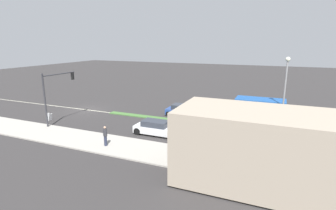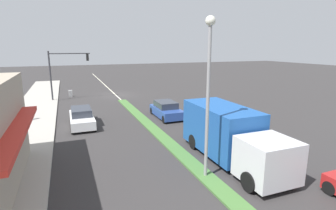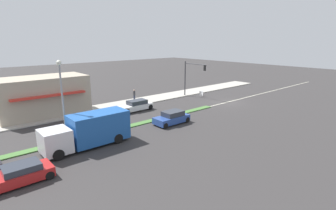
{
  "view_description": "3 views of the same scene",
  "coord_description": "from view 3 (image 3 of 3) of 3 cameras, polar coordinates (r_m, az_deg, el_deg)",
  "views": [
    {
      "loc": [
        26.81,
        23.22,
        8.8
      ],
      "look_at": [
        1.3,
        12.39,
        2.11
      ],
      "focal_mm": 28.0,
      "sensor_mm": 36.0,
      "label": 1
    },
    {
      "loc": [
        5.92,
        34.04,
        6.16
      ],
      "look_at": [
        -1.89,
        14.07,
        1.39
      ],
      "focal_mm": 28.0,
      "sensor_mm": 36.0,
      "label": 2
    },
    {
      "loc": [
        -23.08,
        31.58,
        9.17
      ],
      "look_at": [
        -0.32,
        11.83,
        1.61
      ],
      "focal_mm": 28.0,
      "sensor_mm": 36.0,
      "label": 3
    }
  ],
  "objects": [
    {
      "name": "ground_plane",
      "position": [
        28.3,
        -9.95,
        -5.05
      ],
      "size": [
        160.0,
        160.0,
        0.0
      ],
      "primitive_type": "plane",
      "color": "#333030"
    },
    {
      "name": "sidewalk_right",
      "position": [
        35.82,
        -18.14,
        -1.37
      ],
      "size": [
        4.0,
        73.0,
        0.12
      ],
      "primitive_type": "cube",
      "color": "#A8A399",
      "rests_on": "ground"
    },
    {
      "name": "median_strip",
      "position": [
        25.23,
        -27.9,
        -8.84
      ],
      "size": [
        0.9,
        46.0,
        0.1
      ],
      "primitive_type": "cube",
      "color": "#477538",
      "rests_on": "ground"
    },
    {
      "name": "lane_marking_center",
      "position": [
        40.18,
        12.53,
        0.55
      ],
      "size": [
        0.16,
        60.0,
        0.01
      ],
      "primitive_type": "cube",
      "color": "beige",
      "rests_on": "ground"
    },
    {
      "name": "building_corner_store",
      "position": [
        35.67,
        -25.61,
        1.83
      ],
      "size": [
        5.84,
        10.23,
        4.66
      ],
      "color": "tan",
      "rests_on": "sidewalk_right"
    },
    {
      "name": "traffic_signal_main",
      "position": [
        42.44,
        5.12,
        6.89
      ],
      "size": [
        4.59,
        0.34,
        5.6
      ],
      "color": "#333338",
      "rests_on": "sidewalk_right"
    },
    {
      "name": "street_lamp",
      "position": [
        24.73,
        -22.13,
        2.8
      ],
      "size": [
        0.44,
        0.44,
        7.37
      ],
      "color": "gray",
      "rests_on": "median_strip"
    },
    {
      "name": "pedestrian",
      "position": [
        39.89,
        -7.36,
        2.2
      ],
      "size": [
        0.34,
        0.34,
        1.74
      ],
      "color": "#282D42",
      "rests_on": "sidewalk_right"
    },
    {
      "name": "warning_aframe_sign",
      "position": [
        43.96,
        7.26,
        2.49
      ],
      "size": [
        0.45,
        0.53,
        0.84
      ],
      "color": "silver",
      "rests_on": "ground"
    },
    {
      "name": "delivery_truck",
      "position": [
        24.01,
        -16.7,
        -5.25
      ],
      "size": [
        2.44,
        7.5,
        2.87
      ],
      "color": "silver",
      "rests_on": "ground"
    },
    {
      "name": "van_white",
      "position": [
        34.84,
        -6.96,
        -0.14
      ],
      "size": [
        1.77,
        4.54,
        1.4
      ],
      "color": "silver",
      "rests_on": "ground"
    },
    {
      "name": "hatchback_red",
      "position": [
        20.2,
        -29.6,
        -12.97
      ],
      "size": [
        1.89,
        4.08,
        1.26
      ],
      "color": "#AD1E1E",
      "rests_on": "ground"
    },
    {
      "name": "coupe_blue",
      "position": [
        29.29,
        0.85,
        -2.79
      ],
      "size": [
        1.89,
        4.09,
        1.42
      ],
      "color": "#284793",
      "rests_on": "ground"
    }
  ]
}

